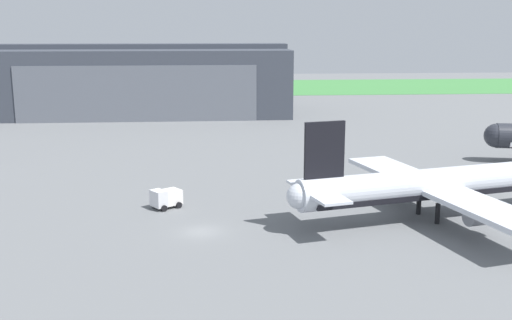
# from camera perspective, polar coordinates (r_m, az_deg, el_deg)

# --- Properties ---
(ground_plane) EXTENTS (440.00, 440.00, 0.00)m
(ground_plane) POSITION_cam_1_polar(r_m,az_deg,el_deg) (67.24, -5.05, -6.62)
(ground_plane) COLOR slate
(grass_field_strip) EXTENTS (440.00, 56.00, 0.08)m
(grass_field_strip) POSITION_cam_1_polar(r_m,az_deg,el_deg) (223.03, -4.67, 6.69)
(grass_field_strip) COLOR #408341
(grass_field_strip) RESTS_ON ground_plane
(maintenance_hangar) EXTENTS (72.19, 30.71, 17.31)m
(maintenance_hangar) POSITION_cam_1_polar(r_m,az_deg,el_deg) (159.18, -10.37, 7.23)
(maintenance_hangar) COLOR #383D47
(maintenance_hangar) RESTS_ON ground_plane
(airliner_near_right) EXTENTS (36.82, 32.53, 11.97)m
(airliner_near_right) POSITION_cam_1_polar(r_m,az_deg,el_deg) (73.74, 16.59, -2.18)
(airliner_near_right) COLOR silver
(airliner_near_right) RESTS_ON ground_plane
(baggage_tug) EXTENTS (4.07, 3.77, 2.36)m
(baggage_tug) POSITION_cam_1_polar(r_m,az_deg,el_deg) (75.95, -8.32, -3.47)
(baggage_tug) COLOR silver
(baggage_tug) RESTS_ON ground_plane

